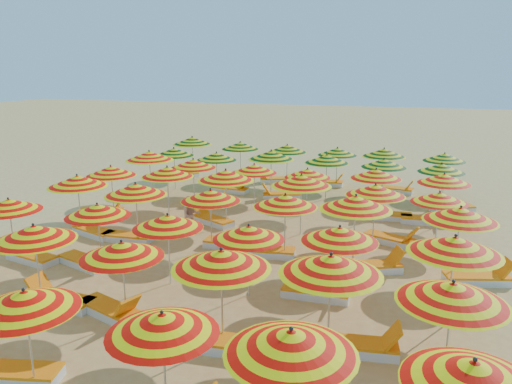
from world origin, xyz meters
TOP-DOWN VIEW (x-y plane):
  - ground at (0.00, 0.00)m, footprint 120.00×120.00m
  - umbrella_2 at (-1.25, -8.70)m, footprint 2.37×2.37m
  - umbrella_3 at (1.36, -8.59)m, footprint 2.45×2.45m
  - umbrella_4 at (3.51, -8.72)m, footprint 2.55×2.55m
  - umbrella_5 at (5.96, -8.61)m, footprint 2.39×2.39m
  - umbrella_7 at (-3.51, -5.88)m, footprint 2.31×2.31m
  - umbrella_8 at (-1.04, -6.00)m, footprint 2.17×2.17m
  - umbrella_9 at (1.43, -6.21)m, footprint 2.06×2.06m
  - umbrella_10 at (3.60, -5.85)m, footprint 2.43×2.43m
  - umbrella_11 at (5.82, -6.25)m, footprint 2.63×2.63m
  - umbrella_12 at (-6.28, -3.78)m, footprint 2.43×2.43m
  - umbrella_13 at (-3.49, -3.41)m, footprint 2.16×2.16m
  - umbrella_14 at (-1.04, -3.82)m, footprint 2.20×2.20m
  - umbrella_15 at (1.21, -3.83)m, footprint 2.28×2.28m
  - umbrella_16 at (3.42, -3.48)m, footprint 2.48×2.48m
  - umbrella_17 at (5.99, -3.87)m, footprint 2.67×2.67m
  - umbrella_18 at (-5.94, -1.05)m, footprint 2.44×2.44m
  - umbrella_19 at (-3.45, -1.41)m, footprint 2.45×2.45m
  - umbrella_20 at (-1.01, -1.02)m, footprint 2.35×2.35m
  - umbrella_21 at (1.43, -1.08)m, footprint 1.98×1.98m
  - umbrella_22 at (3.51, -1.12)m, footprint 2.35×2.35m
  - umbrella_23 at (6.29, -1.09)m, footprint 2.45×2.45m
  - umbrella_24 at (-6.09, 1.16)m, footprint 2.25×2.25m
  - umbrella_25 at (-3.82, 1.44)m, footprint 2.64×2.64m
  - umbrella_26 at (-1.41, 1.33)m, footprint 2.71×2.71m
  - umbrella_27 at (1.39, 1.23)m, footprint 2.47×2.47m
  - umbrella_28 at (3.88, 1.07)m, footprint 2.48×2.48m
  - umbrella_29 at (5.86, 1.37)m, footprint 2.27×2.27m
  - umbrella_30 at (-5.95, 3.87)m, footprint 2.26×2.26m
  - umbrella_31 at (-3.74, 3.58)m, footprint 2.45×2.45m
  - umbrella_32 at (-1.13, 3.75)m, footprint 2.15×2.15m
  - umbrella_33 at (1.07, 3.71)m, footprint 1.92×1.92m
  - umbrella_34 at (3.68, 3.78)m, footprint 1.99×1.99m
  - umbrella_35 at (6.08, 3.82)m, footprint 2.39×2.39m
  - umbrella_36 at (-5.84, 5.95)m, footprint 2.47×2.47m
  - umbrella_37 at (-3.64, 5.86)m, footprint 1.92×1.92m
  - umbrella_38 at (-1.02, 5.85)m, footprint 2.18×2.18m
  - umbrella_39 at (1.38, 6.23)m, footprint 2.14×2.14m
  - umbrella_40 at (3.79, 6.27)m, footprint 2.01×2.01m
  - umbrella_41 at (6.07, 6.04)m, footprint 1.97×1.97m
  - umbrella_42 at (-6.16, 8.67)m, footprint 2.66×2.66m
  - umbrella_43 at (-3.49, 8.70)m, footprint 2.53×2.53m
  - umbrella_44 at (-0.97, 8.48)m, footprint 2.38×2.38m
  - umbrella_45 at (1.45, 8.70)m, footprint 2.13×2.13m
  - umbrella_46 at (3.64, 8.37)m, footprint 2.43×2.43m
  - umbrella_47 at (6.28, 8.53)m, footprint 2.41×2.41m
  - lounger_1 at (-1.85, -8.60)m, footprint 1.82×0.97m
  - lounger_4 at (-3.01, -5.80)m, footprint 1.77×0.70m
  - lounger_5 at (-1.54, -5.89)m, footprint 1.83×1.12m
  - lounger_6 at (2.03, -6.39)m, footprint 1.77×0.72m
  - lounger_7 at (4.20, -5.67)m, footprint 1.80×0.82m
  - lounger_9 at (-5.78, -3.69)m, footprint 1.81×0.91m
  - lounger_10 at (-3.99, -3.53)m, footprint 1.83×1.08m
  - lounger_11 at (2.92, -3.44)m, footprint 1.74×0.61m
  - lounger_12 at (-5.44, -1.08)m, footprint 1.83×1.09m
  - lounger_13 at (-3.95, -1.22)m, footprint 1.77×0.70m
  - lounger_14 at (-0.41, -0.78)m, footprint 1.73×0.58m
  - lounger_15 at (0.83, -1.10)m, footprint 1.80×0.83m
  - lounger_16 at (4.10, -1.33)m, footprint 1.82×1.24m
  - lounger_17 at (6.89, -1.25)m, footprint 1.83×1.05m
  - lounger_18 at (-6.59, 1.15)m, footprint 1.83×1.07m
  - lounger_19 at (-2.01, 1.41)m, footprint 1.82×1.26m
  - lounger_20 at (4.47, 1.24)m, footprint 1.82×1.19m
  - lounger_21 at (-3.14, 3.50)m, footprint 1.81×0.91m
  - lounger_22 at (4.18, 4.00)m, footprint 1.78×0.75m
  - lounger_23 at (5.58, 3.86)m, footprint 1.76×0.66m
  - lounger_24 at (-3.04, 6.08)m, footprint 1.77×0.70m
  - lounger_25 at (-0.52, 5.74)m, footprint 1.83×1.11m
  - lounger_26 at (6.57, 5.85)m, footprint 1.82×1.23m
  - lounger_27 at (-6.66, 8.73)m, footprint 1.82×1.23m
  - lounger_28 at (-1.57, 8.68)m, footprint 1.83×1.16m
  - lounger_29 at (0.95, 8.81)m, footprint 1.74×0.60m
  - lounger_30 at (4.24, 8.39)m, footprint 1.80×0.82m
  - beachgoer_b at (-2.25, 0.11)m, footprint 0.84×0.83m

SIDE VIEW (x-z plane):
  - ground at x=0.00m, z-range 0.00..0.00m
  - lounger_1 at x=-1.85m, z-range -0.19..0.50m
  - lounger_4 at x=-3.01m, z-range -0.19..0.50m
  - lounger_5 at x=-1.54m, z-range -0.19..0.50m
  - lounger_6 at x=2.03m, z-range -0.19..0.50m
  - lounger_7 at x=4.20m, z-range -0.19..0.50m
  - lounger_9 at x=-5.78m, z-range -0.19..0.50m
  - lounger_10 at x=-3.99m, z-range -0.19..0.50m
  - lounger_11 at x=2.92m, z-range -0.19..0.50m
  - lounger_12 at x=-5.44m, z-range -0.19..0.50m
  - lounger_13 at x=-3.95m, z-range -0.19..0.50m
  - lounger_14 at x=-0.41m, z-range -0.19..0.50m
  - lounger_15 at x=0.83m, z-range -0.19..0.50m
  - lounger_16 at x=4.10m, z-range -0.19..0.50m
  - lounger_17 at x=6.89m, z-range -0.19..0.50m
  - lounger_18 at x=-6.59m, z-range -0.19..0.50m
  - lounger_19 at x=-2.01m, z-range -0.19..0.50m
  - lounger_20 at x=4.47m, z-range -0.19..0.50m
  - lounger_21 at x=-3.14m, z-range -0.19..0.50m
  - lounger_22 at x=4.18m, z-range -0.19..0.50m
  - lounger_23 at x=5.58m, z-range -0.19..0.50m
  - lounger_24 at x=-3.04m, z-range -0.19..0.50m
  - lounger_25 at x=-0.52m, z-range -0.19..0.50m
  - lounger_26 at x=6.57m, z-range -0.19..0.50m
  - lounger_27 at x=-6.66m, z-range -0.19..0.50m
  - lounger_28 at x=-1.57m, z-range -0.19..0.50m
  - lounger_29 at x=0.95m, z-range -0.19..0.50m
  - lounger_30 at x=4.24m, z-range -0.19..0.50m
  - beachgoer_b at x=-2.25m, z-range 0.00..1.37m
  - umbrella_29 at x=5.86m, z-range 0.72..2.61m
  - umbrella_33 at x=1.07m, z-range 0.72..2.62m
  - umbrella_15 at x=1.21m, z-range 0.73..2.65m
  - umbrella_32 at x=-1.13m, z-range 0.74..2.67m
  - umbrella_37 at x=-3.64m, z-range 0.74..2.68m
  - umbrella_3 at x=1.36m, z-range 0.74..2.70m
  - umbrella_13 at x=-3.49m, z-range 0.75..2.71m
  - umbrella_41 at x=6.07m, z-range 0.75..2.72m
  - umbrella_45 at x=1.45m, z-range 0.75..2.73m
  - umbrella_12 at x=-6.28m, z-range 0.75..2.74m
  - umbrella_8 at x=-1.04m, z-range 0.76..2.75m
  - umbrella_47 at x=6.28m, z-range 0.76..2.75m
  - umbrella_14 at x=-1.04m, z-range 0.76..2.75m
  - umbrella_40 at x=3.79m, z-range 0.76..2.75m
  - umbrella_35 at x=6.08m, z-range 0.76..2.77m
  - umbrella_16 at x=3.42m, z-range 0.76..2.77m
  - umbrella_2 at x=-1.25m, z-range 0.76..2.77m
  - umbrella_20 at x=-1.01m, z-range 0.77..2.78m
  - umbrella_5 at x=5.96m, z-range 0.77..2.79m
  - umbrella_31 at x=-3.74m, z-range 0.77..2.80m
  - umbrella_36 at x=-5.84m, z-range 0.77..2.80m
  - umbrella_43 at x=-3.49m, z-range 0.77..2.80m
  - umbrella_34 at x=3.68m, z-range 0.78..2.82m
  - umbrella_44 at x=-0.97m, z-range 0.78..2.82m
  - umbrella_24 at x=-6.09m, z-range 0.78..2.83m
  - umbrella_39 at x=1.38m, z-range 0.78..2.84m
  - umbrella_21 at x=1.43m, z-range 0.79..2.85m
  - umbrella_28 at x=3.88m, z-range 0.79..2.86m
  - umbrella_11 at x=5.82m, z-range 0.80..2.89m
  - umbrella_7 at x=-3.51m, z-range 0.80..2.90m
  - umbrella_23 at x=6.29m, z-range 0.80..2.91m
  - umbrella_4 at x=3.51m, z-range 0.80..2.91m
  - umbrella_46 at x=3.64m, z-range 0.80..2.91m
  - umbrella_25 at x=-3.82m, z-range 0.80..2.91m
  - umbrella_19 at x=-3.45m, z-range 0.81..2.93m
  - umbrella_18 at x=-5.94m, z-range 0.82..2.97m
  - umbrella_26 at x=-1.41m, z-range 0.82..2.99m
  - umbrella_38 at x=-1.02m, z-range 0.83..3.00m
  - umbrella_17 at x=5.99m, z-range 0.83..3.01m
  - umbrella_9 at x=1.43m, z-range 0.83..3.01m
  - umbrella_42 at x=-6.16m, z-range 0.83..3.01m
  - umbrella_10 at x=3.60m, z-range 0.83..3.03m
  - umbrella_27 at x=1.39m, z-range 0.84..3.04m
  - umbrella_30 at x=-5.95m, z-range 0.84..3.05m
  - umbrella_22 at x=3.51m, z-range 0.84..3.05m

